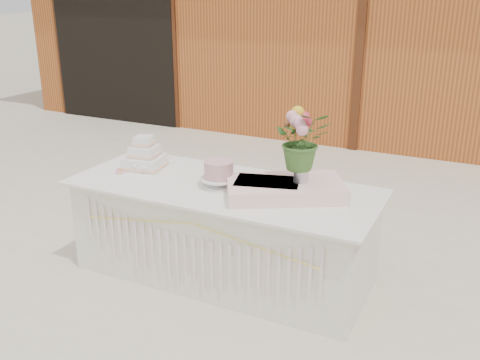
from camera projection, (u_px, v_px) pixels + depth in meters
name	position (u px, v px, depth m)	size (l,w,h in m)	color
ground	(224.00, 274.00, 4.36)	(80.00, 80.00, 0.00)	beige
barn	(391.00, 22.00, 8.86)	(12.60, 4.60, 3.30)	#B05B24
cake_table	(223.00, 231.00, 4.22)	(2.40, 1.00, 0.77)	white
wedding_cake	(145.00, 157.00, 4.48)	(0.36, 0.36, 0.27)	white
pink_cake_stand	(219.00, 173.00, 4.04)	(0.28, 0.28, 0.20)	white
satin_runner	(285.00, 189.00, 3.89)	(0.84, 0.49, 0.11)	#FBCEC9
flower_vase	(301.00, 172.00, 3.84)	(0.11, 0.11, 0.15)	#B6B7BB
bouquet	(303.00, 133.00, 3.74)	(0.39, 0.34, 0.43)	#375E25
loose_flowers	(124.00, 166.00, 4.52)	(0.15, 0.36, 0.02)	pink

